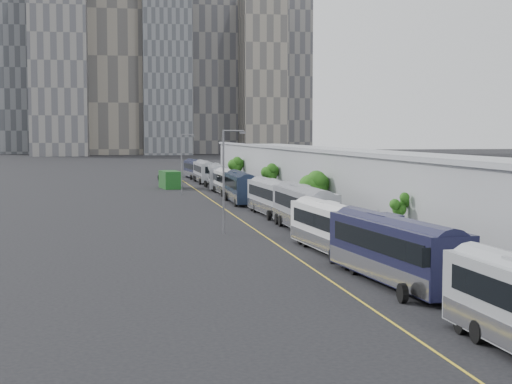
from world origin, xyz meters
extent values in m
cube|color=gray|center=(9.00, 55.00, 0.06)|extent=(10.00, 170.00, 0.12)
cube|color=gold|center=(-1.50, 55.00, 0.01)|extent=(0.12, 160.00, 0.02)
cube|color=gray|center=(13.00, 55.00, 3.40)|extent=(12.00, 160.00, 6.80)
cube|color=gray|center=(13.00, 55.00, 5.85)|extent=(12.45, 160.40, 2.57)
cube|color=gray|center=(7.10, 55.00, 7.00)|extent=(0.30, 160.00, 0.40)
cube|color=slate|center=(-35.00, 300.00, 47.50)|extent=(22.00, 22.00, 95.00)
cube|color=gray|center=(-12.00, 320.00, 60.00)|extent=(26.00, 24.00, 120.00)
cube|color=slate|center=(8.00, 310.00, 40.00)|extent=(20.00, 20.00, 80.00)
cube|color=slate|center=(28.00, 330.00, 52.50)|extent=(24.00, 24.00, 105.00)
cube|color=gray|center=(48.00, 305.00, 35.00)|extent=(18.00, 18.00, 70.00)
cube|color=slate|center=(-55.00, 340.00, 55.00)|extent=(28.00, 26.00, 110.00)
cube|color=slate|center=(65.00, 340.00, 45.00)|extent=(22.00, 22.00, 90.00)
cube|color=black|center=(1.89, 21.79, 2.03)|extent=(4.10, 13.88, 3.31)
cube|color=black|center=(1.89, 21.58, 2.62)|extent=(3.99, 12.26, 1.13)
cube|color=silver|center=(1.89, 21.79, 0.96)|extent=(4.11, 13.61, 1.06)
cube|color=black|center=(1.89, 23.37, 3.84)|extent=(1.59, 2.44, 0.32)
cube|color=white|center=(1.63, 34.23, 1.88)|extent=(3.42, 12.83, 3.07)
cube|color=black|center=(1.63, 34.03, 2.43)|extent=(3.37, 11.31, 1.04)
cube|color=silver|center=(1.63, 34.23, 0.89)|extent=(3.44, 12.58, 0.98)
cube|color=white|center=(1.63, 35.69, 3.56)|extent=(1.42, 2.23, 0.29)
cube|color=gray|center=(2.75, 47.47, 2.08)|extent=(2.92, 14.05, 3.40)
cube|color=black|center=(2.75, 47.26, 2.69)|extent=(2.96, 12.37, 1.16)
cube|color=silver|center=(2.75, 47.47, 0.99)|extent=(2.95, 13.77, 1.09)
cube|color=gray|center=(2.75, 49.09, 3.94)|extent=(1.42, 2.39, 0.32)
cube|color=#A4A7AE|center=(2.61, 61.31, 1.96)|extent=(3.18, 13.35, 3.21)
cube|color=black|center=(2.61, 61.10, 2.54)|extent=(3.18, 11.76, 1.09)
cube|color=silver|center=(2.61, 61.31, 0.93)|extent=(3.21, 13.09, 1.03)
cube|color=#A4A7AE|center=(2.61, 62.83, 3.72)|extent=(1.41, 2.29, 0.31)
cube|color=#161F33|center=(1.66, 76.90, 2.00)|extent=(3.00, 13.55, 3.27)
cube|color=black|center=(1.66, 76.70, 2.59)|extent=(3.02, 11.93, 1.11)
cube|color=silver|center=(1.66, 76.90, 0.95)|extent=(3.03, 13.28, 1.05)
cube|color=#161F33|center=(1.66, 78.46, 3.79)|extent=(1.40, 2.31, 0.31)
cube|color=silver|center=(1.97, 91.82, 1.85)|extent=(2.68, 12.54, 3.03)
cube|color=black|center=(1.97, 91.62, 2.40)|extent=(2.72, 11.04, 1.03)
cube|color=silver|center=(1.97, 91.82, 0.88)|extent=(2.72, 12.29, 0.97)
cube|color=silver|center=(1.97, 93.26, 3.51)|extent=(1.28, 2.13, 0.29)
cube|color=gray|center=(2.06, 103.17, 1.98)|extent=(3.94, 13.56, 3.24)
cube|color=black|center=(2.06, 102.97, 2.56)|extent=(3.84, 11.97, 1.10)
cube|color=silver|center=(2.06, 103.17, 0.94)|extent=(3.95, 13.29, 1.04)
cube|color=gray|center=(2.06, 104.71, 3.75)|extent=(1.55, 2.38, 0.31)
cube|color=#9B9CA4|center=(1.88, 118.95, 1.99)|extent=(2.74, 13.46, 3.26)
cube|color=black|center=(1.88, 118.74, 2.58)|extent=(2.79, 11.84, 1.11)
cube|color=silver|center=(1.88, 118.95, 0.95)|extent=(2.78, 13.19, 1.04)
cube|color=#9B9CA4|center=(1.88, 120.50, 3.78)|extent=(1.35, 2.28, 0.31)
cube|color=#171A33|center=(1.60, 133.08, 1.87)|extent=(3.40, 12.76, 3.06)
cube|color=black|center=(1.60, 132.88, 2.42)|extent=(3.36, 11.26, 1.04)
cube|color=silver|center=(1.60, 133.08, 0.89)|extent=(3.43, 12.51, 0.98)
cube|color=#171A33|center=(1.60, 134.53, 3.54)|extent=(1.41, 2.22, 0.29)
cylinder|color=black|center=(6.28, 32.69, 1.82)|extent=(0.18, 0.18, 3.63)
sphere|color=#175A14|center=(6.28, 32.69, 3.49)|extent=(1.05, 1.05, 1.05)
cylinder|color=black|center=(5.39, 54.37, 1.81)|extent=(0.18, 0.18, 3.61)
sphere|color=#175A14|center=(5.39, 54.37, 3.73)|extent=(2.82, 2.82, 2.82)
cylinder|color=black|center=(5.80, 78.75, 1.86)|extent=(0.18, 0.18, 3.73)
sphere|color=#175A14|center=(5.80, 78.75, 3.71)|extent=(1.99, 1.99, 1.99)
cylinder|color=black|center=(5.64, 106.76, 1.83)|extent=(0.18, 0.18, 3.65)
sphere|color=#175A14|center=(5.64, 106.76, 3.69)|extent=(2.32, 2.32, 2.32)
cylinder|color=#59595E|center=(-4.78, 46.45, 4.59)|extent=(0.18, 0.18, 9.18)
cylinder|color=#59595E|center=(-3.88, 46.45, 9.08)|extent=(1.80, 0.14, 0.14)
cube|color=#59595E|center=(-3.08, 46.45, 8.93)|extent=(0.50, 0.22, 0.18)
cylinder|color=#59595E|center=(-4.55, 92.16, 4.40)|extent=(0.18, 0.18, 8.79)
cylinder|color=#59595E|center=(-3.65, 92.16, 8.69)|extent=(1.80, 0.14, 0.14)
cube|color=#59595E|center=(-2.85, 92.16, 8.54)|extent=(0.50, 0.22, 0.18)
cube|color=#144316|center=(-5.27, 105.24, 1.41)|extent=(3.42, 6.49, 2.81)
imported|color=black|center=(-4.19, 124.54, 0.80)|extent=(4.11, 6.29, 1.61)
camera|label=1|loc=(-14.26, -21.54, 8.84)|focal=55.00mm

